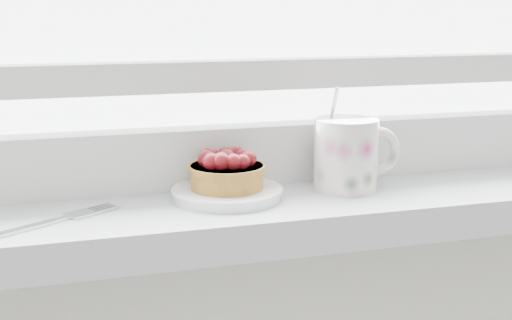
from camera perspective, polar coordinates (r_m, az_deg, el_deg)
name	(u,v)px	position (r m, az deg, el deg)	size (l,w,h in m)	color
saucer	(227,193)	(0.79, -2.33, -2.68)	(0.12, 0.12, 0.01)	white
raspberry_tart	(226,171)	(0.79, -2.38, -0.85)	(0.08, 0.08, 0.04)	brown
floral_mug	(348,153)	(0.83, 7.38, 0.57)	(0.11, 0.07, 0.12)	silver
fork	(39,225)	(0.73, -16.94, -4.97)	(0.16, 0.11, 0.00)	silver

